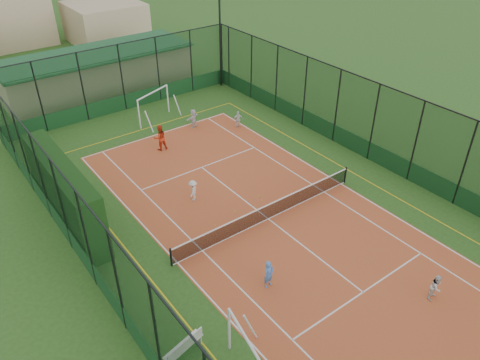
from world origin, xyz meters
The scene contains 16 objects.
ground centered at (0.00, 0.00, 0.00)m, with size 300.00×300.00×0.00m, color #29501B.
court_slab centered at (0.00, 0.00, 0.01)m, with size 11.17×23.97×0.01m, color #AC4C26.
tennis_net centered at (0.00, 0.00, 0.53)m, with size 11.67×0.12×1.06m, color black, non-canonical shape.
perimeter_fence centered at (0.00, 0.00, 2.50)m, with size 18.12×34.12×5.00m, color #113417, non-canonical shape.
floodlight_ne centered at (8.60, 16.60, 4.12)m, with size 0.60×0.26×8.25m, color black, non-canonical shape.
clubhouse centered at (0.00, 22.00, 1.57)m, with size 15.20×7.20×3.15m, color tan, non-canonical shape.
hedge_left centered at (-8.30, 6.01, 1.76)m, with size 1.21×8.07×3.53m, color black.
white_bench centered at (-7.80, -4.41, 0.48)m, with size 1.71×0.47×0.96m, color white, non-canonical shape.
futsal_goal_far centered at (0.90, 14.02, 1.07)m, with size 3.32×0.96×2.14m, color white, non-canonical shape.
child_near_mid centered at (-3.03, -3.63, 0.70)m, with size 0.50×0.33×1.37m, color #4B80D5.
child_near_right centered at (2.16, -8.38, 0.63)m, with size 0.60×0.47×1.24m, color silver.
child_far_left centered at (-2.20, 3.83, 0.62)m, with size 0.79×0.45×1.22m, color silver.
child_far_right centered at (5.05, 9.41, 0.62)m, with size 0.71×0.30×1.22m, color silver.
child_far_back centered at (2.55, 11.34, 0.68)m, with size 1.25×0.40×1.34m, color silver.
coach centered at (-0.89, 9.89, 0.87)m, with size 0.84×0.65×1.72m, color red.
tennis_balls centered at (-0.51, 1.50, 0.04)m, with size 3.46×0.70×0.07m.
Camera 1 is at (-12.77, -14.55, 15.16)m, focal length 35.00 mm.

